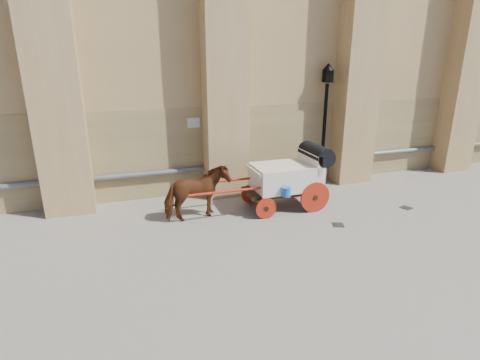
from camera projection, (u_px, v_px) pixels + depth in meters
name	position (u px, v px, depth m)	size (l,w,h in m)	color
ground	(298.00, 233.00, 10.21)	(90.00, 90.00, 0.00)	slate
horse	(197.00, 193.00, 10.87)	(0.86, 1.88, 1.59)	#582B13
carriage	(290.00, 175.00, 11.71)	(4.50, 1.59, 1.97)	black
street_lamp	(325.00, 122.00, 13.57)	(0.41, 0.41, 4.39)	black
drain_grate_near	(338.00, 225.00, 10.67)	(0.32, 0.32, 0.01)	black
drain_grate_far	(406.00, 208.00, 11.91)	(0.32, 0.32, 0.01)	black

